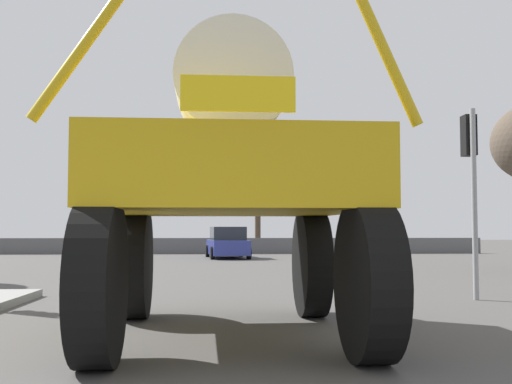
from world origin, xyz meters
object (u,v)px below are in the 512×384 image
at_px(oversize_sprayer, 230,186).
at_px(bare_tree_far_center, 258,177).
at_px(sedan_ahead, 228,243).
at_px(traffic_signal_near_right, 470,160).

bearing_deg(oversize_sprayer, bare_tree_far_center, -5.55).
distance_m(oversize_sprayer, sedan_ahead, 22.27).
distance_m(oversize_sprayer, bare_tree_far_center, 32.57).
height_order(sedan_ahead, traffic_signal_near_right, traffic_signal_near_right).
height_order(oversize_sprayer, traffic_signal_near_right, oversize_sprayer).
distance_m(sedan_ahead, traffic_signal_near_right, 18.80).
bearing_deg(bare_tree_far_center, oversize_sprayer, -93.79).
bearing_deg(sedan_ahead, bare_tree_far_center, -17.70).
relative_size(sedan_ahead, traffic_signal_near_right, 1.11).
bearing_deg(sedan_ahead, traffic_signal_near_right, -171.40).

